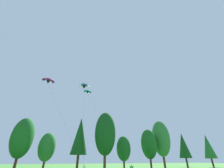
% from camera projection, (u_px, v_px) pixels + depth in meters
% --- Properties ---
extents(treeline_tree_d, '(4.90, 4.90, 11.50)m').
position_uv_depth(treeline_tree_d, '(22.00, 137.00, 34.09)').
color(treeline_tree_d, '#472D19').
rests_on(treeline_tree_d, ground_plane).
extents(treeline_tree_e, '(4.13, 4.13, 8.63)m').
position_uv_depth(treeline_tree_e, '(47.00, 147.00, 36.69)').
color(treeline_tree_e, '#472D19').
rests_on(treeline_tree_e, ground_plane).
extents(treeline_tree_f, '(4.59, 4.59, 13.58)m').
position_uv_depth(treeline_tree_f, '(80.00, 135.00, 41.64)').
color(treeline_tree_f, '#472D19').
rests_on(treeline_tree_f, ground_plane).
extents(treeline_tree_g, '(5.82, 5.82, 14.90)m').
position_uv_depth(treeline_tree_g, '(105.00, 133.00, 41.13)').
color(treeline_tree_g, '#472D19').
rests_on(treeline_tree_g, ground_plane).
extents(treeline_tree_h, '(4.18, 4.18, 8.83)m').
position_uv_depth(treeline_tree_h, '(124.00, 148.00, 43.38)').
color(treeline_tree_h, '#472D19').
rests_on(treeline_tree_h, ground_plane).
extents(treeline_tree_i, '(4.83, 4.83, 11.21)m').
position_uv_depth(treeline_tree_i, '(149.00, 144.00, 45.72)').
color(treeline_tree_i, '#472D19').
rests_on(treeline_tree_i, ground_plane).
extents(treeline_tree_j, '(5.73, 5.73, 14.57)m').
position_uv_depth(treeline_tree_j, '(161.00, 138.00, 49.10)').
color(treeline_tree_j, '#472D19').
rests_on(treeline_tree_j, ground_plane).
extents(treeline_tree_k, '(4.01, 4.01, 10.96)m').
position_uv_depth(treeline_tree_k, '(183.00, 145.00, 50.89)').
color(treeline_tree_k, '#472D19').
rests_on(treeline_tree_k, ground_plane).
extents(treeline_tree_l, '(3.93, 3.93, 10.58)m').
position_uv_depth(treeline_tree_l, '(208.00, 146.00, 51.79)').
color(treeline_tree_l, '#472D19').
rests_on(treeline_tree_l, ground_plane).
extents(parafoil_kite_high_blue_white, '(3.46, 12.05, 20.82)m').
position_uv_depth(parafoil_kite_high_blue_white, '(84.00, 86.00, 42.00)').
color(parafoil_kite_high_blue_white, blue).
extents(parafoil_kite_mid_teal, '(6.18, 17.36, 19.53)m').
position_uv_depth(parafoil_kite_mid_teal, '(88.00, 92.00, 43.73)').
color(parafoil_kite_mid_teal, teal).
extents(parafoil_kite_far_magenta, '(11.43, 13.91, 21.68)m').
position_uv_depth(parafoil_kite_far_magenta, '(48.00, 81.00, 40.85)').
color(parafoil_kite_far_magenta, '#D12893').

